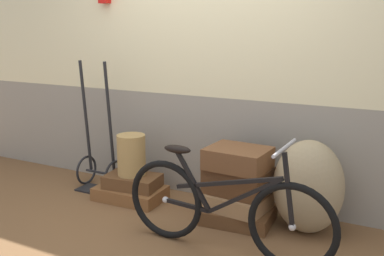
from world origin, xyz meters
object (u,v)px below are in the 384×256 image
object	(u,v)px
suitcase_2	(238,214)
burlap_sack	(308,187)
suitcase_0	(130,193)
suitcase_1	(133,181)
luggage_trolley	(99,160)
suitcase_4	(238,180)
bicycle	(224,209)
suitcase_3	(237,200)
wicker_basket	(131,155)
suitcase_5	(238,158)

from	to	relation	value
suitcase_2	burlap_sack	xyz separation A→B (m)	(0.55, 0.08, 0.32)
suitcase_2	suitcase_0	bearing A→B (deg)	176.95
suitcase_1	luggage_trolley	world-z (taller)	luggage_trolley
suitcase_4	luggage_trolley	bearing A→B (deg)	-178.47
suitcase_1	luggage_trolley	bearing A→B (deg)	161.11
suitcase_1	suitcase_4	distance (m)	1.08
suitcase_1	bicycle	size ratio (longest dim) A/B	0.31
suitcase_0	suitcase_1	world-z (taller)	suitcase_1
suitcase_0	suitcase_4	bearing A→B (deg)	-0.68
suitcase_0	luggage_trolley	xyz separation A→B (m)	(-0.47, 0.12, 0.23)
suitcase_3	wicker_basket	bearing A→B (deg)	-174.71
wicker_basket	bicycle	size ratio (longest dim) A/B	0.24
suitcase_2	suitcase_4	size ratio (longest dim) A/B	1.11
wicker_basket	suitcase_2	bearing A→B (deg)	-0.01
suitcase_0	burlap_sack	bearing A→B (deg)	1.42
suitcase_1	bicycle	xyz separation A→B (m)	(1.17, -0.53, 0.15)
suitcase_0	suitcase_3	xyz separation A→B (m)	(1.08, 0.01, 0.13)
suitcase_1	suitcase_5	world-z (taller)	suitcase_5
suitcase_1	burlap_sack	size ratio (longest dim) A/B	0.67
suitcase_3	bicycle	xyz separation A→B (m)	(0.11, -0.53, 0.15)
suitcase_0	suitcase_1	distance (m)	0.12
burlap_sack	suitcase_1	bearing A→B (deg)	-176.87
suitcase_5	bicycle	xyz separation A→B (m)	(0.11, -0.53, -0.22)
wicker_basket	bicycle	world-z (taller)	bicycle
wicker_basket	burlap_sack	world-z (taller)	burlap_sack
suitcase_1	wicker_basket	distance (m)	0.26
luggage_trolley	burlap_sack	size ratio (longest dim) A/B	1.71
suitcase_4	suitcase_1	bearing A→B (deg)	-174.10
suitcase_0	suitcase_5	world-z (taller)	suitcase_5
suitcase_1	suitcase_3	distance (m)	1.06
luggage_trolley	bicycle	size ratio (longest dim) A/B	0.80
suitcase_3	wicker_basket	distance (m)	1.10
suitcase_0	suitcase_2	world-z (taller)	suitcase_0
suitcase_1	burlap_sack	world-z (taller)	burlap_sack
luggage_trolley	suitcase_2	bearing A→B (deg)	-3.57
suitcase_3	luggage_trolley	world-z (taller)	luggage_trolley
burlap_sack	wicker_basket	bearing A→B (deg)	-177.38
suitcase_5	burlap_sack	distance (m)	0.60
luggage_trolley	burlap_sack	distance (m)	2.12
suitcase_4	suitcase_5	distance (m)	0.20
suitcase_2	wicker_basket	world-z (taller)	wicker_basket
luggage_trolley	bicycle	world-z (taller)	luggage_trolley
suitcase_0	suitcase_5	distance (m)	1.20
suitcase_4	suitcase_5	world-z (taller)	suitcase_5
suitcase_2	suitcase_3	distance (m)	0.13
suitcase_3	wicker_basket	world-z (taller)	wicker_basket
suitcase_1	suitcase_4	bearing A→B (deg)	-5.30
suitcase_2	burlap_sack	size ratio (longest dim) A/B	0.75
wicker_basket	luggage_trolley	size ratio (longest dim) A/B	0.30
suitcase_5	bicycle	world-z (taller)	bicycle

